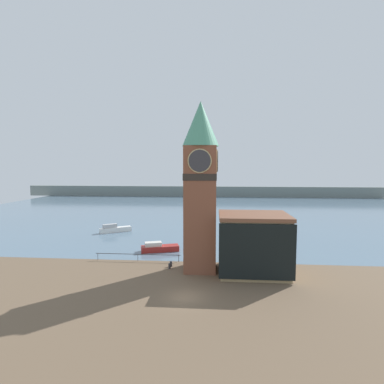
{
  "coord_description": "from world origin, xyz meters",
  "views": [
    {
      "loc": [
        3.34,
        -32.29,
        14.65
      ],
      "look_at": [
        0.22,
        6.84,
        11.28
      ],
      "focal_mm": 28.0,
      "sensor_mm": 36.0,
      "label": 1
    }
  ],
  "objects_px": {
    "mooring_bollard_far": "(170,266)",
    "boat_near": "(159,248)",
    "pier_building": "(253,244)",
    "mooring_bollard_near": "(171,263)",
    "clock_tower": "(201,182)",
    "boat_far": "(114,229)"
  },
  "relations": [
    {
      "from": "boat_far",
      "to": "mooring_bollard_near",
      "type": "distance_m",
      "value": 27.02
    },
    {
      "from": "mooring_bollard_near",
      "to": "mooring_bollard_far",
      "type": "relative_size",
      "value": 1.08
    },
    {
      "from": "clock_tower",
      "to": "boat_far",
      "type": "xyz_separation_m",
      "value": [
        -20.35,
        22.72,
        -11.76
      ]
    },
    {
      "from": "clock_tower",
      "to": "boat_far",
      "type": "relative_size",
      "value": 3.59
    },
    {
      "from": "pier_building",
      "to": "clock_tower",
      "type": "bearing_deg",
      "value": 174.81
    },
    {
      "from": "mooring_bollard_far",
      "to": "pier_building",
      "type": "bearing_deg",
      "value": -3.89
    },
    {
      "from": "clock_tower",
      "to": "mooring_bollard_far",
      "type": "distance_m",
      "value": 12.84
    },
    {
      "from": "mooring_bollard_near",
      "to": "pier_building",
      "type": "bearing_deg",
      "value": -7.84
    },
    {
      "from": "clock_tower",
      "to": "mooring_bollard_far",
      "type": "height_order",
      "value": "clock_tower"
    },
    {
      "from": "boat_near",
      "to": "boat_far",
      "type": "bearing_deg",
      "value": 115.43
    },
    {
      "from": "boat_far",
      "to": "mooring_bollard_near",
      "type": "bearing_deg",
      "value": -87.34
    },
    {
      "from": "boat_near",
      "to": "mooring_bollard_far",
      "type": "bearing_deg",
      "value": -86.12
    },
    {
      "from": "clock_tower",
      "to": "pier_building",
      "type": "distance_m",
      "value": 11.12
    },
    {
      "from": "pier_building",
      "to": "boat_near",
      "type": "distance_m",
      "value": 17.97
    },
    {
      "from": "boat_near",
      "to": "mooring_bollard_far",
      "type": "distance_m",
      "value": 9.12
    },
    {
      "from": "boat_far",
      "to": "mooring_bollard_far",
      "type": "xyz_separation_m",
      "value": [
        15.91,
        -22.58,
        -0.29
      ]
    },
    {
      "from": "mooring_bollard_far",
      "to": "boat_near",
      "type": "bearing_deg",
      "value": 110.57
    },
    {
      "from": "pier_building",
      "to": "boat_near",
      "type": "xyz_separation_m",
      "value": [
        -14.95,
        9.34,
        -3.48
      ]
    },
    {
      "from": "pier_building",
      "to": "mooring_bollard_far",
      "type": "bearing_deg",
      "value": 176.11
    },
    {
      "from": "mooring_bollard_near",
      "to": "boat_far",
      "type": "bearing_deg",
      "value": 126.3
    },
    {
      "from": "boat_near",
      "to": "mooring_bollard_near",
      "type": "relative_size",
      "value": 7.78
    },
    {
      "from": "mooring_bollard_near",
      "to": "boat_near",
      "type": "bearing_deg",
      "value": 113.08
    }
  ]
}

